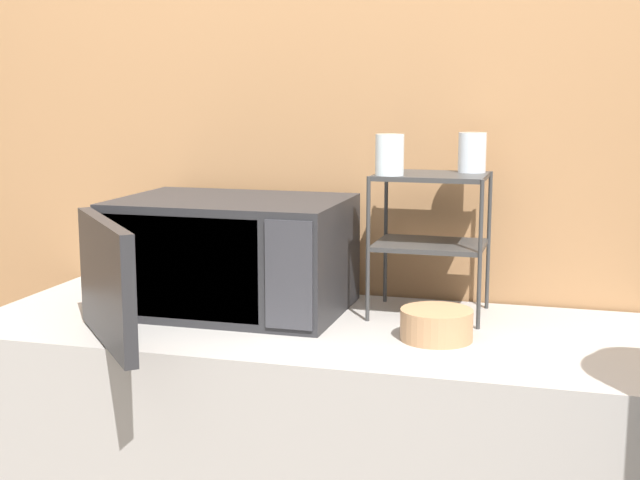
% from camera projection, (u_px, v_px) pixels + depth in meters
% --- Properties ---
extents(wall_back, '(8.00, 0.06, 2.60)m').
position_uv_depth(wall_back, '(343.00, 159.00, 2.46)').
color(wall_back, '#9E7047').
rests_on(wall_back, ground_plane).
extents(microwave, '(0.60, 0.76, 0.29)m').
position_uv_depth(microwave, '(227.00, 256.00, 2.27)').
color(microwave, '#262628').
rests_on(microwave, counter).
extents(dish_rack, '(0.28, 0.22, 0.36)m').
position_uv_depth(dish_rack, '(431.00, 214.00, 2.21)').
color(dish_rack, '#333333').
rests_on(dish_rack, counter).
extents(glass_front_left, '(0.07, 0.07, 0.10)m').
position_uv_depth(glass_front_left, '(390.00, 155.00, 2.15)').
color(glass_front_left, silver).
rests_on(glass_front_left, dish_rack).
extents(glass_back_right, '(0.07, 0.07, 0.10)m').
position_uv_depth(glass_back_right, '(472.00, 152.00, 2.23)').
color(glass_back_right, silver).
rests_on(glass_back_right, dish_rack).
extents(bowl, '(0.17, 0.17, 0.07)m').
position_uv_depth(bowl, '(436.00, 325.00, 2.03)').
color(bowl, '#AD7F56').
rests_on(bowl, counter).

